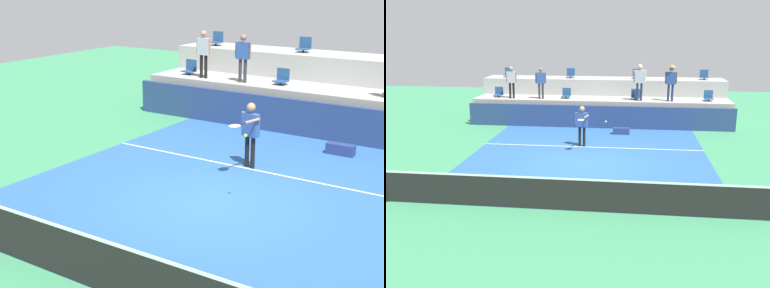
% 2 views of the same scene
% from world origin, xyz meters
% --- Properties ---
extents(ground_plane, '(40.00, 40.00, 0.00)m').
position_xyz_m(ground_plane, '(0.00, 0.00, 0.00)').
color(ground_plane, '#388456').
extents(court_inner_paint, '(9.00, 10.00, 0.01)m').
position_xyz_m(court_inner_paint, '(0.00, 1.00, 0.00)').
color(court_inner_paint, '#285693').
rests_on(court_inner_paint, ground_plane).
extents(court_service_line, '(9.00, 0.06, 0.00)m').
position_xyz_m(court_service_line, '(0.00, 2.40, 0.01)').
color(court_service_line, white).
rests_on(court_service_line, ground_plane).
extents(tennis_net, '(10.48, 0.08, 1.07)m').
position_xyz_m(tennis_net, '(0.00, -4.00, 0.50)').
color(tennis_net, black).
rests_on(tennis_net, ground_plane).
extents(sponsor_backboard, '(13.00, 0.16, 1.10)m').
position_xyz_m(sponsor_backboard, '(0.00, 6.00, 0.55)').
color(sponsor_backboard, navy).
rests_on(sponsor_backboard, ground_plane).
extents(seating_tier_lower, '(13.00, 1.80, 1.25)m').
position_xyz_m(seating_tier_lower, '(0.00, 7.30, 0.62)').
color(seating_tier_lower, '#9E9E99').
rests_on(seating_tier_lower, ground_plane).
extents(seating_tier_upper, '(13.00, 1.80, 2.10)m').
position_xyz_m(seating_tier_upper, '(0.00, 9.10, 1.05)').
color(seating_tier_upper, '#9E9E99').
rests_on(seating_tier_upper, ground_plane).
extents(stadium_chair_lower_far_left, '(0.44, 0.40, 0.52)m').
position_xyz_m(stadium_chair_lower_far_left, '(-5.36, 7.23, 1.46)').
color(stadium_chair_lower_far_left, '#2D2D33').
rests_on(stadium_chair_lower_far_left, seating_tier_lower).
extents(stadium_chair_lower_left, '(0.44, 0.40, 0.52)m').
position_xyz_m(stadium_chair_lower_left, '(-1.76, 7.23, 1.46)').
color(stadium_chair_lower_left, '#2D2D33').
rests_on(stadium_chair_lower_left, seating_tier_lower).
extents(stadium_chair_upper_far_left, '(0.44, 0.40, 0.52)m').
position_xyz_m(stadium_chair_upper_far_left, '(-5.32, 9.03, 2.31)').
color(stadium_chair_upper_far_left, '#2D2D33').
rests_on(stadium_chair_upper_far_left, seating_tier_upper).
extents(stadium_chair_upper_left, '(0.44, 0.40, 0.52)m').
position_xyz_m(stadium_chair_upper_left, '(-1.79, 9.03, 2.31)').
color(stadium_chair_upper_left, '#2D2D33').
rests_on(stadium_chair_upper_left, seating_tier_upper).
extents(tennis_player, '(0.58, 1.25, 1.68)m').
position_xyz_m(tennis_player, '(-0.41, 2.48, 1.03)').
color(tennis_player, black).
rests_on(tennis_player, ground_plane).
extents(spectator_in_white, '(0.57, 0.22, 1.62)m').
position_xyz_m(spectator_in_white, '(-4.53, 6.85, 2.22)').
color(spectator_in_white, black).
rests_on(spectator_in_white, seating_tier_lower).
extents(spectator_in_grey, '(0.57, 0.23, 1.58)m').
position_xyz_m(spectator_in_grey, '(-3.01, 6.85, 2.19)').
color(spectator_in_grey, '#2D2D33').
rests_on(spectator_in_grey, seating_tier_lower).
extents(tennis_ball, '(0.07, 0.07, 0.07)m').
position_xyz_m(tennis_ball, '(0.70, 0.17, 1.57)').
color(tennis_ball, '#CCE033').
extents(equipment_bag, '(0.76, 0.28, 0.30)m').
position_xyz_m(equipment_bag, '(1.15, 4.83, 0.15)').
color(equipment_bag, navy).
rests_on(equipment_bag, ground_plane).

